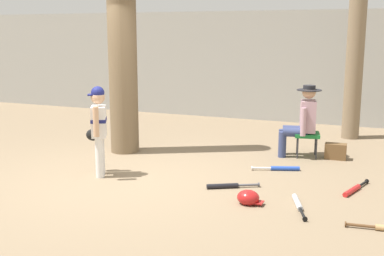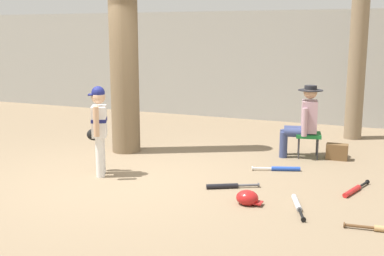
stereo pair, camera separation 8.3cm
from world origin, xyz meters
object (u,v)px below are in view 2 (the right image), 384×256
object	(u,v)px
tree_behind_spectator	(359,27)
handbag_beside_stool	(337,152)
bat_blue_youth	(282,169)
young_ballplayer	(99,125)
bat_red_barrel	(354,190)
bat_aluminum_silver	(297,205)
tree_near_player	(123,24)
folding_stool	(308,136)
seated_spectator	(303,119)
bat_black_composite	(226,186)
batting_helmet_red	(247,198)

from	to	relation	value
tree_behind_spectator	handbag_beside_stool	distance (m)	2.71
tree_behind_spectator	bat_blue_youth	xyz separation A→B (m)	(-0.77, -2.80, -2.12)
young_ballplayer	bat_red_barrel	distance (m)	3.61
handbag_beside_stool	bat_aluminum_silver	bearing A→B (deg)	-93.89
young_ballplayer	bat_aluminum_silver	bearing A→B (deg)	-4.38
tree_behind_spectator	tree_near_player	bearing A→B (deg)	-143.45
folding_stool	handbag_beside_stool	xyz separation A→B (m)	(0.47, 0.02, -0.23)
seated_spectator	bat_black_composite	xyz separation A→B (m)	(-0.61, -2.08, -0.61)
tree_near_player	tree_behind_spectator	xyz separation A→B (m)	(3.56, 2.64, -0.02)
tree_behind_spectator	seated_spectator	bearing A→B (deg)	-109.53
bat_black_composite	folding_stool	bearing A→B (deg)	71.29
young_ballplayer	bat_blue_youth	xyz separation A→B (m)	(2.40, 1.24, -0.71)
tree_near_player	bat_red_barrel	xyz separation A→B (m)	(3.88, -0.80, -2.14)
seated_spectator	bat_aluminum_silver	world-z (taller)	seated_spectator
batting_helmet_red	bat_aluminum_silver	bearing A→B (deg)	12.78
handbag_beside_stool	seated_spectator	bearing A→B (deg)	-175.51
seated_spectator	bat_aluminum_silver	distance (m)	2.53
tree_near_player	handbag_beside_stool	distance (m)	4.11
tree_near_player	bat_red_barrel	world-z (taller)	tree_near_player
young_ballplayer	handbag_beside_stool	xyz separation A→B (m)	(3.08, 2.24, -0.61)
bat_aluminum_silver	bat_black_composite	xyz separation A→B (m)	(-1.01, 0.34, 0.00)
tree_behind_spectator	bat_red_barrel	distance (m)	4.05
bat_aluminum_silver	bat_black_composite	bearing A→B (deg)	161.16
bat_blue_youth	folding_stool	bearing A→B (deg)	77.71
bat_blue_youth	bat_black_composite	bearing A→B (deg)	-113.97
bat_aluminum_silver	bat_blue_youth	world-z (taller)	same
tree_behind_spectator	bat_red_barrel	bearing A→B (deg)	-84.71
batting_helmet_red	seated_spectator	bearing A→B (deg)	85.90
tree_behind_spectator	seated_spectator	distance (m)	2.47
bat_aluminum_silver	bat_blue_youth	size ratio (longest dim) A/B	1.07
tree_near_player	folding_stool	distance (m)	3.60
young_ballplayer	bat_red_barrel	size ratio (longest dim) A/B	1.75
bat_blue_youth	bat_black_composite	distance (m)	1.22
tree_behind_spectator	folding_stool	size ratio (longest dim) A/B	10.29
folding_stool	bat_aluminum_silver	bearing A→B (deg)	-82.99
bat_red_barrel	young_ballplayer	bearing A→B (deg)	-170.15
handbag_beside_stool	bat_aluminum_silver	size ratio (longest dim) A/B	0.45
young_ballplayer	folding_stool	bearing A→B (deg)	40.34
bat_aluminum_silver	batting_helmet_red	size ratio (longest dim) A/B	2.33
bat_aluminum_silver	handbag_beside_stool	bearing A→B (deg)	86.11
young_ballplayer	bat_black_composite	xyz separation A→B (m)	(1.90, 0.12, -0.71)
bat_blue_youth	batting_helmet_red	size ratio (longest dim) A/B	2.18
tree_behind_spectator	handbag_beside_stool	world-z (taller)	tree_behind_spectator
handbag_beside_stool	bat_black_composite	distance (m)	2.43
folding_stool	seated_spectator	distance (m)	0.29
tree_near_player	tree_behind_spectator	distance (m)	4.43
folding_stool	bat_aluminum_silver	world-z (taller)	folding_stool
seated_spectator	bat_red_barrel	size ratio (longest dim) A/B	1.61
bat_blue_youth	batting_helmet_red	distance (m)	1.60
tree_near_player	young_ballplayer	size ratio (longest dim) A/B	3.89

